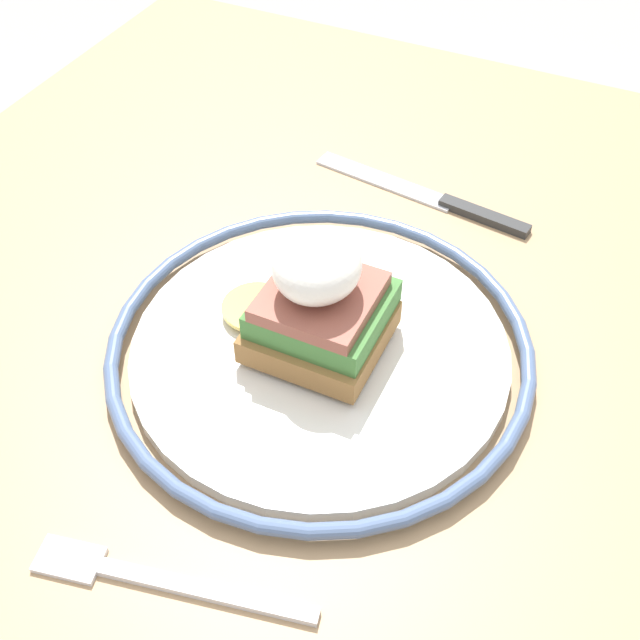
{
  "coord_description": "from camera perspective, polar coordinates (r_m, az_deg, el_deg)",
  "views": [
    {
      "loc": [
        -0.29,
        -0.14,
        1.15
      ],
      "look_at": [
        0.04,
        0.01,
        0.78
      ],
      "focal_mm": 45.0,
      "sensor_mm": 36.0,
      "label": 1
    }
  ],
  "objects": [
    {
      "name": "sandwich",
      "position": [
        0.51,
        -0.09,
        1.27
      ],
      "size": [
        0.08,
        0.12,
        0.08
      ],
      "color": "olive",
      "rests_on": "plate"
    },
    {
      "name": "fork",
      "position": [
        0.46,
        -11.39,
        -17.69
      ],
      "size": [
        0.05,
        0.16,
        0.0
      ],
      "color": "silver",
      "rests_on": "dining_table"
    },
    {
      "name": "dining_table",
      "position": [
        0.61,
        -0.57,
        -12.62
      ],
      "size": [
        0.97,
        0.83,
        0.75
      ],
      "color": "tan",
      "rests_on": "ground_plane"
    },
    {
      "name": "knife",
      "position": [
        0.68,
        8.32,
        8.48
      ],
      "size": [
        0.04,
        0.19,
        0.01
      ],
      "color": "#2D2D2D",
      "rests_on": "dining_table"
    },
    {
      "name": "plate",
      "position": [
        0.54,
        0.0,
        -2.01
      ],
      "size": [
        0.29,
        0.29,
        0.02
      ],
      "color": "silver",
      "rests_on": "dining_table"
    }
  ]
}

